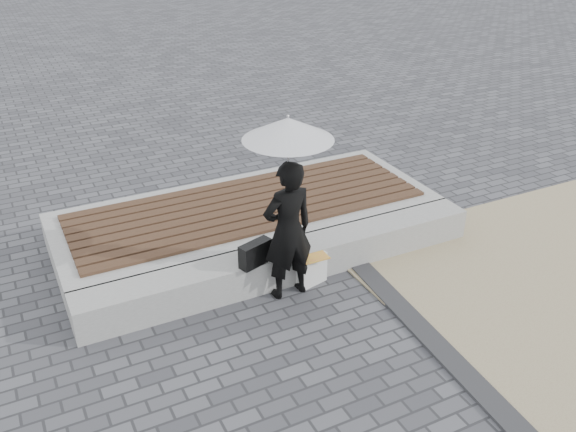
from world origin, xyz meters
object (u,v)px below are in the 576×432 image
object	(u,v)px
handbag	(255,254)
canvas_tote	(311,269)
woman	(288,231)
parasol	(288,129)
seating_ledge	(288,262)

from	to	relation	value
handbag	canvas_tote	size ratio (longest dim) A/B	1.02
woman	handbag	size ratio (longest dim) A/B	4.19
parasol	canvas_tote	distance (m)	1.83
parasol	seating_ledge	bearing A→B (deg)	63.29
woman	handbag	xyz separation A→B (m)	(-0.33, 0.15, -0.28)
woman	canvas_tote	world-z (taller)	woman
woman	canvas_tote	size ratio (longest dim) A/B	4.28
seating_ledge	canvas_tote	bearing A→B (deg)	-54.44
seating_ledge	canvas_tote	world-z (taller)	seating_ledge
woman	handbag	distance (m)	0.46
seating_ledge	handbag	xyz separation A→B (m)	(-0.49, -0.17, 0.34)
handbag	parasol	bearing A→B (deg)	-41.92
seating_ledge	canvas_tote	distance (m)	0.31
seating_ledge	parasol	distance (m)	1.82
seating_ledge	parasol	xyz separation A→B (m)	(-0.16, -0.31, 1.79)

